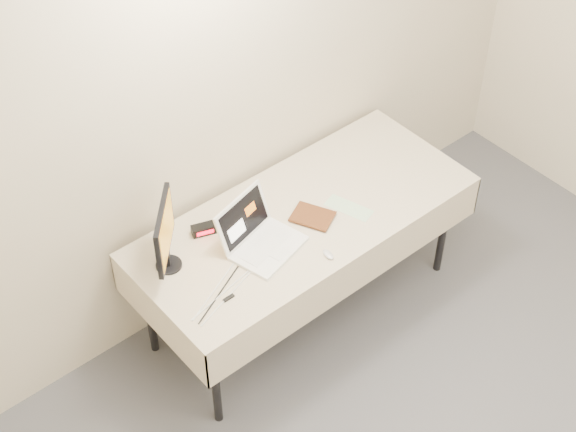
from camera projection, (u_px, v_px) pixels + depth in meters
back_wall at (246, 79)px, 4.42m from camera, size 4.00×0.10×2.70m
table at (303, 223)px, 4.64m from camera, size 1.86×0.81×0.74m
laptop at (258, 236)px, 4.40m from camera, size 0.42×0.40×0.24m
monitor at (165, 233)px, 4.18m from camera, size 0.27×0.29×0.38m
book at (307, 213)px, 4.45m from camera, size 0.15×0.09×0.21m
alarm_clock at (204, 229)px, 4.48m from camera, size 0.14×0.09×0.05m
clicker at (328, 254)px, 4.38m from camera, size 0.05×0.08×0.02m
paper_form at (349, 208)px, 4.63m from camera, size 0.17×0.27×0.00m
usb_dongle at (229, 298)px, 4.18m from camera, size 0.06×0.02×0.01m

